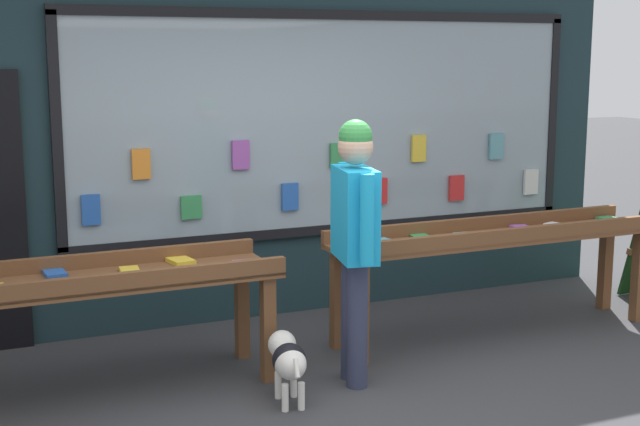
# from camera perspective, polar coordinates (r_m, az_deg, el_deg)

# --- Properties ---
(ground_plane) EXTENTS (40.00, 40.00, 0.00)m
(ground_plane) POSITION_cam_1_polar(r_m,az_deg,el_deg) (5.65, 3.31, -12.92)
(ground_plane) COLOR #38383A
(shopfront_facade) EXTENTS (7.05, 0.29, 3.52)m
(shopfront_facade) POSITION_cam_1_polar(r_m,az_deg,el_deg) (7.42, -4.92, 6.51)
(shopfront_facade) COLOR #192D33
(shopfront_facade) RESTS_ON ground_plane
(display_table_left) EXTENTS (2.80, 0.72, 0.87)m
(display_table_left) POSITION_cam_1_polar(r_m,az_deg,el_deg) (5.95, -16.12, -4.86)
(display_table_left) COLOR brown
(display_table_left) RESTS_ON ground_plane
(display_table_right) EXTENTS (2.80, 0.58, 0.91)m
(display_table_right) POSITION_cam_1_polar(r_m,az_deg,el_deg) (7.16, 11.28, -1.97)
(display_table_right) COLOR brown
(display_table_right) RESTS_ON ground_plane
(person_browsing) EXTENTS (0.31, 0.68, 1.79)m
(person_browsing) POSITION_cam_1_polar(r_m,az_deg,el_deg) (5.90, 2.24, -1.04)
(person_browsing) COLOR #2D334C
(person_browsing) RESTS_ON ground_plane
(small_dog) EXTENTS (0.27, 0.57, 0.42)m
(small_dog) POSITION_cam_1_polar(r_m,az_deg,el_deg) (5.77, -2.07, -9.32)
(small_dog) COLOR white
(small_dog) RESTS_ON ground_plane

